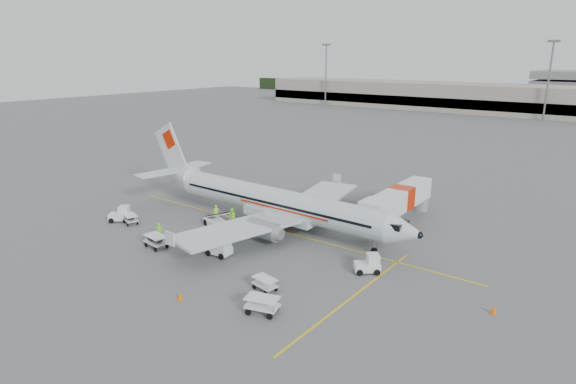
# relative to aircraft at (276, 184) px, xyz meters

# --- Properties ---
(ground) EXTENTS (360.00, 360.00, 0.00)m
(ground) POSITION_rel_aircraft_xyz_m (0.65, -0.76, -4.90)
(ground) COLOR #56595B
(stripe_lead) EXTENTS (44.00, 0.20, 0.01)m
(stripe_lead) POSITION_rel_aircraft_xyz_m (0.65, -0.76, -4.89)
(stripe_lead) COLOR yellow
(stripe_lead) RESTS_ON ground
(stripe_cross) EXTENTS (0.20, 20.00, 0.01)m
(stripe_cross) POSITION_rel_aircraft_xyz_m (14.65, -8.76, -4.89)
(stripe_cross) COLOR yellow
(stripe_cross) RESTS_ON ground
(terminal_west) EXTENTS (110.00, 22.00, 9.00)m
(terminal_west) POSITION_rel_aircraft_xyz_m (-39.35, 129.24, -0.40)
(terminal_west) COLOR gray
(terminal_west) RESTS_ON ground
(treeline) EXTENTS (300.00, 3.00, 6.00)m
(treeline) POSITION_rel_aircraft_xyz_m (0.65, 174.24, -1.90)
(treeline) COLOR black
(treeline) RESTS_ON ground
(mast_west) EXTENTS (3.20, 1.20, 22.00)m
(mast_west) POSITION_rel_aircraft_xyz_m (-69.35, 117.24, 6.10)
(mast_west) COLOR slate
(mast_west) RESTS_ON ground
(mast_center) EXTENTS (3.20, 1.20, 22.00)m
(mast_center) POSITION_rel_aircraft_xyz_m (5.65, 117.24, 6.10)
(mast_center) COLOR slate
(mast_center) RESTS_ON ground
(aircraft) EXTENTS (35.96, 28.40, 9.79)m
(aircraft) POSITION_rel_aircraft_xyz_m (0.00, 0.00, 0.00)
(aircraft) COLOR silver
(aircraft) RESTS_ON ground
(jet_bridge) EXTENTS (3.21, 16.07, 4.21)m
(jet_bridge) POSITION_rel_aircraft_xyz_m (10.33, 9.18, -2.79)
(jet_bridge) COLOR silver
(jet_bridge) RESTS_ON ground
(belt_loader) EXTENTS (5.44, 3.28, 2.77)m
(belt_loader) POSITION_rel_aircraft_xyz_m (-5.00, -4.04, -3.51)
(belt_loader) COLOR silver
(belt_loader) RESTS_ON ground
(tug_fore) EXTENTS (2.48, 2.35, 1.68)m
(tug_fore) POSITION_rel_aircraft_xyz_m (13.43, -4.31, -4.05)
(tug_fore) COLOR silver
(tug_fore) RESTS_ON ground
(tug_mid) EXTENTS (2.42, 1.52, 1.78)m
(tug_mid) POSITION_rel_aircraft_xyz_m (0.58, -9.38, -4.00)
(tug_mid) COLOR silver
(tug_mid) RESTS_ON ground
(tug_aft) EXTENTS (2.64, 2.47, 1.79)m
(tug_aft) POSITION_rel_aircraft_xyz_m (-15.26, -9.28, -4.00)
(tug_aft) COLOR silver
(tug_aft) RESTS_ON ground
(cart_loaded_a) EXTENTS (2.61, 1.74, 1.28)m
(cart_loaded_a) POSITION_rel_aircraft_xyz_m (-5.67, -11.75, -4.26)
(cart_loaded_a) COLOR silver
(cart_loaded_a) RESTS_ON ground
(cart_loaded_b) EXTENTS (2.34, 1.84, 1.07)m
(cart_loaded_b) POSITION_rel_aircraft_xyz_m (-13.59, -9.06, -4.36)
(cart_loaded_b) COLOR silver
(cart_loaded_b) RESTS_ON ground
(cart_empty_a) EXTENTS (2.23, 1.56, 1.06)m
(cart_empty_a) POSITION_rel_aircraft_xyz_m (8.48, -12.17, -4.36)
(cart_empty_a) COLOR silver
(cart_empty_a) RESTS_ON ground
(cart_empty_b) EXTENTS (2.73, 2.06, 1.26)m
(cart_empty_b) POSITION_rel_aircraft_xyz_m (10.60, -15.03, -4.26)
(cart_empty_b) COLOR silver
(cart_empty_b) RESTS_ON ground
(cone_nose) EXTENTS (0.42, 0.42, 0.68)m
(cone_nose) POSITION_rel_aircraft_xyz_m (24.10, -4.94, -4.55)
(cone_nose) COLOR #FB6202
(cone_nose) RESTS_ON ground
(cone_port) EXTENTS (0.42, 0.42, 0.68)m
(cone_port) POSITION_rel_aircraft_xyz_m (5.71, 14.78, -4.55)
(cone_port) COLOR #FB6202
(cone_port) RESTS_ON ground
(cone_stbd) EXTENTS (0.42, 0.42, 0.69)m
(cone_stbd) POSITION_rel_aircraft_xyz_m (4.26, -17.30, -4.55)
(cone_stbd) COLOR #FB6202
(cone_stbd) RESTS_ON ground
(crew_a) EXTENTS (0.71, 0.74, 1.71)m
(crew_a) POSITION_rel_aircraft_xyz_m (-6.98, -2.26, -4.04)
(crew_a) COLOR #90F123
(crew_a) RESTS_ON ground
(crew_b) EXTENTS (1.10, 1.11, 1.81)m
(crew_b) POSITION_rel_aircraft_xyz_m (-4.50, -2.26, -3.99)
(crew_b) COLOR #90F123
(crew_b) RESTS_ON ground
(crew_c) EXTENTS (1.16, 1.20, 1.64)m
(crew_c) POSITION_rel_aircraft_xyz_m (-0.44, -6.70, -4.08)
(crew_c) COLOR #90F123
(crew_c) RESTS_ON ground
(crew_d) EXTENTS (0.94, 0.93, 1.59)m
(crew_d) POSITION_rel_aircraft_xyz_m (-7.52, -9.85, -4.10)
(crew_d) COLOR #90F123
(crew_d) RESTS_ON ground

